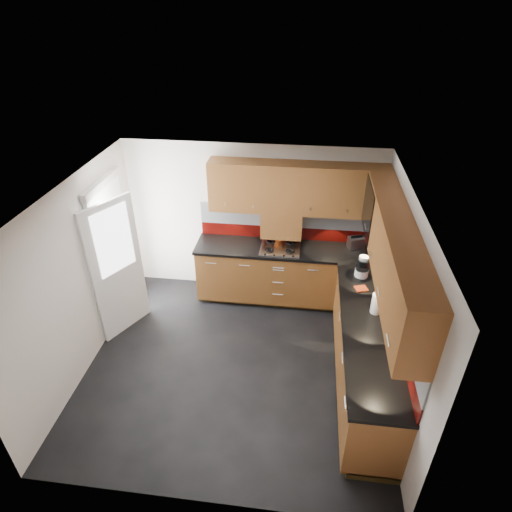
# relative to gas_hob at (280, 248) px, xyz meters

# --- Properties ---
(room) EXTENTS (4.00, 3.80, 2.64)m
(room) POSITION_rel_gas_hob_xyz_m (-0.45, -1.47, 0.54)
(room) COLOR black
(base_cabinets) EXTENTS (2.70, 3.20, 0.95)m
(base_cabinets) POSITION_rel_gas_hob_xyz_m (0.62, -0.75, -0.52)
(base_cabinets) COLOR #553413
(base_cabinets) RESTS_ON room
(countertop) EXTENTS (2.72, 3.22, 0.04)m
(countertop) POSITION_rel_gas_hob_xyz_m (0.60, -0.77, -0.03)
(countertop) COLOR black
(countertop) RESTS_ON base_cabinets
(backsplash) EXTENTS (2.70, 3.20, 0.54)m
(backsplash) POSITION_rel_gas_hob_xyz_m (0.83, -0.54, 0.26)
(backsplash) COLOR #650C08
(backsplash) RESTS_ON countertop
(upper_cabinets) EXTENTS (2.50, 3.20, 0.72)m
(upper_cabinets) POSITION_rel_gas_hob_xyz_m (0.78, -0.69, 0.88)
(upper_cabinets) COLOR #553413
(upper_cabinets) RESTS_ON room
(extractor_hood) EXTENTS (0.60, 0.33, 0.40)m
(extractor_hood) POSITION_rel_gas_hob_xyz_m (0.00, 0.17, 0.33)
(extractor_hood) COLOR #553413
(extractor_hood) RESTS_ON room
(glass_cabinet) EXTENTS (0.32, 0.80, 0.66)m
(glass_cabinet) POSITION_rel_gas_hob_xyz_m (1.26, -0.40, 0.91)
(glass_cabinet) COLOR black
(glass_cabinet) RESTS_ON room
(back_door) EXTENTS (0.42, 1.19, 2.04)m
(back_door) POSITION_rel_gas_hob_xyz_m (-2.23, -0.72, 0.08)
(back_door) COLOR white
(back_door) RESTS_ON room
(gas_hob) EXTENTS (0.58, 0.51, 0.05)m
(gas_hob) POSITION_rel_gas_hob_xyz_m (0.00, 0.00, 0.00)
(gas_hob) COLOR silver
(gas_hob) RESTS_ON countertop
(utensil_pot) EXTENTS (0.11, 0.11, 0.39)m
(utensil_pot) POSITION_rel_gas_hob_xyz_m (-0.05, 0.22, 0.08)
(utensil_pot) COLOR #EC5816
(utensil_pot) RESTS_ON countertop
(toaster) EXTENTS (0.27, 0.22, 0.17)m
(toaster) POSITION_rel_gas_hob_xyz_m (1.11, 0.18, 0.07)
(toaster) COLOR silver
(toaster) RESTS_ON countertop
(food_processor) EXTENTS (0.18, 0.18, 0.30)m
(food_processor) POSITION_rel_gas_hob_xyz_m (1.13, -0.57, 0.12)
(food_processor) COLOR white
(food_processor) RESTS_ON countertop
(paper_towel) EXTENTS (0.14, 0.14, 0.26)m
(paper_towel) POSITION_rel_gas_hob_xyz_m (1.23, -1.33, 0.12)
(paper_towel) COLOR white
(paper_towel) RESTS_ON countertop
(orange_cloth) EXTENTS (0.18, 0.17, 0.02)m
(orange_cloth) POSITION_rel_gas_hob_xyz_m (1.11, -0.88, -0.01)
(orange_cloth) COLOR #F84F1B
(orange_cloth) RESTS_ON countertop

